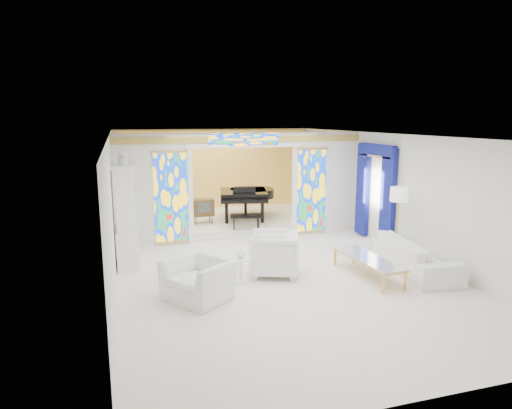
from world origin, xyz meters
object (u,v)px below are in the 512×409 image
object	(u,v)px
china_cabinet	(126,215)
coffee_table	(368,259)
sofa	(415,255)
armchair_right	(274,254)
grand_piano	(247,195)
tv_console	(203,207)
armchair_left	(199,279)

from	to	relation	value
china_cabinet	coffee_table	xyz separation A→B (m)	(4.93, -2.50, -0.76)
sofa	coffee_table	world-z (taller)	sofa
coffee_table	china_cabinet	bearing A→B (deg)	153.10
china_cabinet	armchair_right	distance (m)	3.58
grand_piano	armchair_right	bearing A→B (deg)	-86.74
grand_piano	tv_console	distance (m)	1.60
armchair_right	grand_piano	xyz separation A→B (m)	(0.81, 5.00, 0.46)
china_cabinet	tv_console	bearing A→B (deg)	51.40
armchair_left	grand_piano	world-z (taller)	grand_piano
armchair_left	coffee_table	xyz separation A→B (m)	(3.68, 0.14, 0.02)
sofa	coffee_table	xyz separation A→B (m)	(-1.23, -0.05, 0.04)
armchair_right	sofa	xyz separation A→B (m)	(3.12, -0.69, -0.11)
armchair_left	coffee_table	distance (m)	3.68
sofa	grand_piano	size ratio (longest dim) A/B	0.87
armchair_left	sofa	xyz separation A→B (m)	(4.92, 0.19, -0.02)
sofa	grand_piano	bearing A→B (deg)	30.40
sofa	coffee_table	bearing A→B (deg)	100.78
china_cabinet	sofa	distance (m)	6.68
tv_console	coffee_table	bearing A→B (deg)	-67.15
sofa	tv_console	xyz separation A→B (m)	(-3.85, 5.35, 0.30)
armchair_left	armchair_right	bearing A→B (deg)	79.66
tv_console	grand_piano	bearing A→B (deg)	9.50
china_cabinet	armchair_right	bearing A→B (deg)	-29.98
china_cabinet	armchair_right	world-z (taller)	china_cabinet
china_cabinet	sofa	bearing A→B (deg)	-21.65
armchair_right	coffee_table	size ratio (longest dim) A/B	0.52
sofa	grand_piano	distance (m)	6.17
armchair_right	sofa	distance (m)	3.20
sofa	coffee_table	distance (m)	1.24
coffee_table	tv_console	xyz separation A→B (m)	(-2.62, 5.40, 0.26)
sofa	tv_console	bearing A→B (deg)	44.01
armchair_right	coffee_table	world-z (taller)	armchair_right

